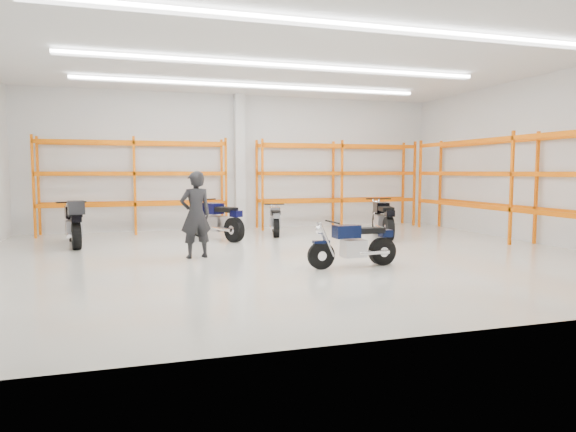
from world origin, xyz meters
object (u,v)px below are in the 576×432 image
object	(u,v)px
motorcycle_main	(357,245)
motorcycle_back_a	(74,224)
motorcycle_back_c	(275,221)
motorcycle_back_d	(383,220)
standing_man	(196,215)
motorcycle_back_b	(218,221)
structural_column	(240,162)

from	to	relation	value
motorcycle_main	motorcycle_back_a	world-z (taller)	motorcycle_back_a
motorcycle_back_a	motorcycle_back_c	size ratio (longest dim) A/B	1.28
motorcycle_back_c	motorcycle_back_d	xyz separation A→B (m)	(2.88, -1.48, 0.09)
motorcycle_main	motorcycle_back_d	size ratio (longest dim) A/B	0.86
motorcycle_back_d	standing_man	world-z (taller)	standing_man
motorcycle_back_b	motorcycle_back_c	bearing A→B (deg)	17.18
motorcycle_back_c	standing_man	xyz separation A→B (m)	(-2.80, -3.47, 0.54)
standing_man	motorcycle_back_b	bearing A→B (deg)	-120.59
motorcycle_main	motorcycle_back_a	bearing A→B (deg)	140.86
motorcycle_main	motorcycle_back_b	distance (m)	5.37
motorcycle_back_c	standing_man	world-z (taller)	standing_man
motorcycle_back_a	motorcycle_back_d	xyz separation A→B (m)	(8.49, -0.67, -0.06)
motorcycle_main	motorcycle_back_d	xyz separation A→B (m)	(2.68, 4.06, 0.08)
motorcycle_main	motorcycle_back_b	bearing A→B (deg)	112.21
motorcycle_back_c	standing_man	size ratio (longest dim) A/B	0.96
motorcycle_back_a	structural_column	size ratio (longest dim) A/B	0.53
motorcycle_back_a	structural_column	bearing A→B (deg)	29.75
motorcycle_back_c	motorcycle_back_d	world-z (taller)	motorcycle_back_d
motorcycle_back_c	structural_column	distance (m)	2.79
motorcycle_back_d	motorcycle_back_c	bearing A→B (deg)	152.75
standing_man	motorcycle_back_d	bearing A→B (deg)	-172.85
motorcycle_back_c	structural_column	xyz separation A→B (m)	(-0.68, 2.01, 1.82)
motorcycle_back_b	motorcycle_back_d	xyz separation A→B (m)	(4.71, -0.91, -0.01)
motorcycle_back_a	standing_man	distance (m)	3.89
motorcycle_back_b	structural_column	size ratio (longest dim) A/B	0.47
motorcycle_main	motorcycle_back_b	size ratio (longest dim) A/B	0.91
motorcycle_main	standing_man	xyz separation A→B (m)	(-3.00, 2.07, 0.53)
motorcycle_back_d	structural_column	xyz separation A→B (m)	(-3.56, 3.49, 1.72)
structural_column	standing_man	bearing A→B (deg)	-111.15
structural_column	motorcycle_main	bearing A→B (deg)	-83.38
standing_man	motorcycle_back_c	bearing A→B (deg)	-141.07
motorcycle_back_c	motorcycle_back_d	size ratio (longest dim) A/B	0.83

